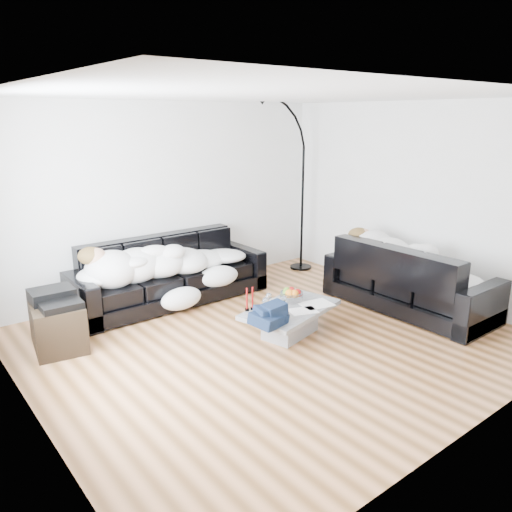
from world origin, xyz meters
TOP-DOWN VIEW (x-y plane):
  - ground at (0.00, 0.00)m, footprint 5.00×5.00m
  - wall_back at (0.00, 2.25)m, footprint 5.00×0.02m
  - wall_left at (-2.50, 0.00)m, footprint 0.02×4.50m
  - wall_right at (2.50, 0.00)m, footprint 0.02×4.50m
  - ceiling at (0.00, 0.00)m, footprint 5.00×5.00m
  - sofa_back at (-0.29, 1.76)m, footprint 2.59×0.90m
  - sofa_right at (1.97, -0.37)m, footprint 0.92×2.14m
  - sleeper_back at (-0.29, 1.71)m, footprint 2.19×0.76m
  - sleeper_right at (1.97, -0.37)m, footprint 0.77×1.83m
  - teal_cushion at (1.91, 0.29)m, footprint 0.42×0.38m
  - coffee_table at (0.23, -0.03)m, footprint 1.26×0.92m
  - fruit_bowl at (0.39, 0.12)m, footprint 0.28×0.28m
  - wine_glass_a at (0.02, 0.10)m, footprint 0.08×0.08m
  - wine_glass_b at (-0.10, 0.01)m, footprint 0.09×0.09m
  - wine_glass_c at (0.12, -0.04)m, footprint 0.08×0.08m
  - candle_left at (-0.21, 0.20)m, footprint 0.06×0.06m
  - candle_right at (-0.14, 0.19)m, footprint 0.06×0.06m
  - newspaper_a at (0.53, -0.15)m, footprint 0.40×0.33m
  - newspaper_b at (0.27, -0.20)m, footprint 0.36×0.30m
  - navy_jacket at (-0.24, -0.23)m, footprint 0.41×0.36m
  - shoes at (0.58, 0.31)m, footprint 0.55×0.50m
  - av_cabinet at (-1.92, 1.29)m, footprint 0.61×0.80m
  - stereo at (-1.92, 1.29)m, footprint 0.45×0.36m
  - floor_lamp at (2.11, 1.79)m, footprint 0.90×0.42m

SIDE VIEW (x-z plane):
  - ground at x=0.00m, z-range 0.00..0.00m
  - shoes at x=0.58m, z-range 0.00..0.10m
  - coffee_table at x=0.23m, z-range 0.00..0.33m
  - av_cabinet at x=-1.92m, z-range 0.00..0.50m
  - newspaper_a at x=0.53m, z-range 0.33..0.34m
  - newspaper_b at x=0.27m, z-range 0.33..0.34m
  - fruit_bowl at x=0.39m, z-range 0.33..0.50m
  - wine_glass_c at x=0.12m, z-range 0.33..0.50m
  - wine_glass_a at x=0.02m, z-range 0.33..0.51m
  - wine_glass_b at x=-0.10m, z-range 0.33..0.51m
  - sofa_back at x=-0.29m, z-range 0.00..0.85m
  - sofa_right at x=1.97m, z-range 0.00..0.87m
  - candle_right at x=-0.14m, z-range 0.33..0.59m
  - candle_left at x=-0.21m, z-range 0.33..0.59m
  - navy_jacket at x=-0.24m, z-range 0.41..0.60m
  - stereo at x=-1.92m, z-range 0.50..0.63m
  - sleeper_back at x=-0.29m, z-range 0.42..0.86m
  - sleeper_right at x=1.97m, z-range 0.42..0.87m
  - teal_cushion at x=1.91m, z-range 0.62..0.82m
  - floor_lamp at x=2.11m, z-range 0.00..2.40m
  - wall_back at x=0.00m, z-range 0.00..2.60m
  - wall_left at x=-2.50m, z-range 0.00..2.60m
  - wall_right at x=2.50m, z-range 0.00..2.60m
  - ceiling at x=0.00m, z-range 2.60..2.60m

